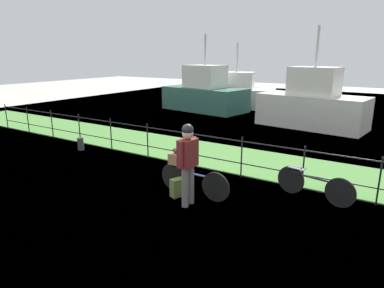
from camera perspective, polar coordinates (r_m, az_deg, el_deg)
name	(u,v)px	position (r m, az deg, el deg)	size (l,w,h in m)	color
ground_plane	(137,193)	(7.58, -9.38, -8.30)	(60.00, 60.00, 0.00)	beige
grass_strip	(213,155)	(10.24, 3.64, -1.82)	(27.00, 2.40, 0.03)	#569342
harbor_water	(282,121)	(16.13, 15.08, 3.86)	(30.00, 30.00, 0.00)	slate
iron_fence	(190,146)	(9.02, -0.26, -0.29)	(18.04, 0.04, 1.03)	black
bicycle_main	(193,181)	(7.26, 0.19, -6.25)	(1.72, 0.17, 0.64)	black
wooden_crate	(178,159)	(7.34, -2.41, -2.56)	(0.36, 0.26, 0.24)	olive
terrier_dog	(179,150)	(7.27, -2.26, -1.10)	(0.32, 0.14, 0.18)	#4C3D2D
cyclist_person	(188,158)	(6.60, -0.73, -2.34)	(0.27, 0.54, 1.68)	slate
backpack_on_paving	(177,188)	(7.27, -2.54, -7.41)	(0.28, 0.18, 0.40)	olive
mooring_bollard	(81,144)	(11.32, -18.41, 0.02)	(0.20, 0.20, 0.39)	#38383D
bicycle_parked	(313,185)	(7.53, 19.93, -6.51)	(1.66, 0.36, 0.61)	black
moored_boat_near	(205,94)	(18.45, 2.19, 8.52)	(4.78, 2.84, 4.02)	#336656
moored_boat_mid	(312,105)	(14.90, 19.73, 6.25)	(4.49, 2.36, 4.09)	silver
moored_boat_far	(236,94)	(19.71, 7.48, 8.39)	(4.78, 3.16, 3.61)	silver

